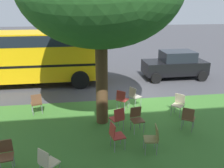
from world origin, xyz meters
TOP-DOWN VIEW (x-y plane):
  - ground at (0.00, 0.00)m, footprint 80.00×80.00m
  - grass_verge at (0.00, 3.20)m, footprint 48.00×6.00m
  - chair_0 at (4.72, 4.71)m, footprint 0.48×0.48m
  - chair_1 at (0.55, 4.48)m, footprint 0.48×0.47m
  - chair_2 at (4.42, 1.23)m, footprint 0.51×0.52m
  - chair_3 at (3.57, 5.22)m, footprint 0.59×0.59m
  - chair_4 at (1.64, 4.16)m, footprint 0.50×0.49m
  - chair_5 at (0.32, 1.04)m, footprint 0.57×0.56m
  - chair_6 at (0.73, 3.15)m, footprint 0.48×0.48m
  - chair_7 at (-1.08, 3.37)m, footprint 0.58×0.58m
  - chair_8 at (0.92, 1.33)m, footprint 0.58×0.58m
  - chair_9 at (-1.25, 2.14)m, footprint 0.59×0.59m
  - chair_10 at (1.39, 3.05)m, footprint 0.54×0.54m
  - parked_car at (-3.09, -2.77)m, footprint 3.70×1.92m
  - school_bus at (6.61, -2.90)m, footprint 10.40×2.80m

SIDE VIEW (x-z plane):
  - ground at x=0.00m, z-range 0.00..0.00m
  - grass_verge at x=0.00m, z-range 0.00..0.01m
  - chair_0 at x=4.72m, z-range 0.08..0.96m
  - chair_1 at x=0.55m, z-range 0.08..0.96m
  - chair_2 at x=4.42m, z-range 0.08..0.96m
  - chair_3 at x=3.57m, z-range 0.08..0.96m
  - chair_4 at x=1.64m, z-range 0.08..0.96m
  - chair_5 at x=0.32m, z-range 0.08..0.96m
  - chair_6 at x=0.73m, z-range 0.08..0.96m
  - chair_7 at x=-1.08m, z-range 0.08..0.96m
  - chair_8 at x=0.92m, z-range 0.08..0.96m
  - chair_9 at x=-1.25m, z-range 0.08..0.96m
  - chair_10 at x=1.39m, z-range 0.08..0.96m
  - parked_car at x=-3.09m, z-range 0.01..1.66m
  - school_bus at x=6.61m, z-range 0.32..3.20m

